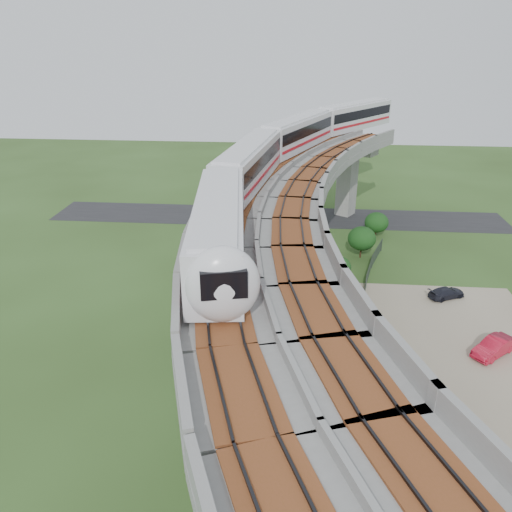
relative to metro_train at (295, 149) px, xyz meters
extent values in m
plane|color=#2E451B|center=(-2.18, -14.69, -12.31)|extent=(160.00, 160.00, 0.00)
cube|color=gray|center=(11.82, -16.69, -12.29)|extent=(18.00, 26.00, 0.04)
cube|color=#232326|center=(-2.18, 15.31, -12.29)|extent=(60.00, 8.00, 0.03)
cube|color=#99968E|center=(6.93, 17.11, -8.11)|extent=(2.86, 2.93, 8.40)
cube|color=#99968E|center=(6.93, 17.11, -3.31)|extent=(7.21, 5.74, 1.20)
cube|color=#99968E|center=(-1.27, -4.27, -8.11)|extent=(2.35, 2.51, 8.40)
cube|color=#99968E|center=(-1.27, -4.27, -3.31)|extent=(7.31, 3.58, 1.20)
cube|color=#99968E|center=(-1.27, -25.11, -8.11)|extent=(2.35, 2.51, 8.40)
cube|color=#99968E|center=(-1.27, -25.11, -3.31)|extent=(7.31, 3.58, 1.20)
cube|color=gray|center=(4.00, 11.85, -2.31)|extent=(16.42, 20.91, 0.80)
cube|color=gray|center=(0.15, 13.75, -1.41)|extent=(8.66, 17.08, 1.00)
cube|color=gray|center=(7.86, 9.95, -1.41)|extent=(8.66, 17.08, 1.00)
cube|color=brown|center=(2.03, 12.82, -1.85)|extent=(10.68, 18.08, 0.12)
cube|color=black|center=(2.03, 12.82, -1.73)|extent=(9.69, 17.59, 0.12)
cube|color=brown|center=(5.98, 10.88, -1.85)|extent=(10.68, 18.08, 0.12)
cube|color=black|center=(5.98, 10.88, -1.73)|extent=(9.69, 17.59, 0.12)
cube|color=gray|center=(-1.49, -5.56, -2.31)|extent=(11.77, 20.03, 0.80)
cube|color=gray|center=(-5.74, -4.91, -1.41)|extent=(3.22, 18.71, 1.00)
cube|color=gray|center=(2.76, -6.21, -1.41)|extent=(3.22, 18.71, 1.00)
cube|color=brown|center=(-3.66, -5.23, -1.85)|extent=(5.44, 19.05, 0.12)
cube|color=black|center=(-3.66, -5.23, -1.73)|extent=(4.35, 18.88, 0.12)
cube|color=brown|center=(0.69, -5.89, -1.85)|extent=(5.44, 19.05, 0.12)
cube|color=black|center=(0.69, -5.89, -1.73)|extent=(4.35, 18.88, 0.12)
cube|color=gray|center=(-1.49, -23.81, -2.31)|extent=(11.77, 20.03, 0.80)
cube|color=gray|center=(-5.74, -24.47, -1.41)|extent=(3.22, 18.71, 1.00)
cube|color=gray|center=(2.76, -23.16, -1.41)|extent=(3.22, 18.71, 1.00)
cube|color=brown|center=(-3.66, -24.15, -1.85)|extent=(5.44, 19.05, 0.12)
cube|color=black|center=(-3.66, -24.15, -1.73)|extent=(4.35, 18.88, 0.12)
cube|color=brown|center=(0.69, -23.48, -1.85)|extent=(5.44, 19.05, 0.12)
cube|color=black|center=(0.69, -23.48, -1.73)|extent=(4.35, 18.88, 0.12)
cube|color=silver|center=(-3.98, -21.78, -0.07)|extent=(4.39, 15.21, 3.20)
cube|color=silver|center=(-3.98, -21.78, 1.63)|extent=(3.77, 14.40, 0.22)
cube|color=black|center=(-3.98, -21.78, 0.38)|extent=(4.38, 14.62, 1.15)
cube|color=red|center=(-3.98, -21.78, -0.82)|extent=(4.38, 14.62, 0.30)
cube|color=black|center=(-3.98, -21.78, -1.53)|extent=(3.34, 12.88, 0.28)
cube|color=silver|center=(-3.80, -6.22, -0.07)|extent=(4.72, 15.23, 3.20)
cube|color=silver|center=(-3.80, -6.22, 1.63)|extent=(4.08, 14.41, 0.22)
cube|color=black|center=(-3.80, -6.22, 0.38)|extent=(4.69, 14.64, 1.15)
cube|color=red|center=(-3.80, -6.22, -0.82)|extent=(4.69, 14.64, 0.30)
cube|color=black|center=(-3.80, -6.22, -1.53)|extent=(3.62, 12.89, 0.28)
cube|color=silver|center=(0.22, 8.81, -0.07)|extent=(8.17, 14.91, 3.20)
cube|color=silver|center=(0.22, 8.81, 1.63)|extent=(7.38, 14.01, 0.22)
cube|color=black|center=(0.22, 8.81, 0.38)|extent=(7.99, 14.38, 1.15)
cube|color=red|center=(0.22, 8.81, -0.82)|extent=(7.99, 14.38, 0.30)
cube|color=black|center=(0.22, 8.81, -1.53)|extent=(6.58, 12.52, 0.28)
cube|color=silver|center=(7.86, 22.37, -0.07)|extent=(11.10, 13.66, 3.20)
cube|color=silver|center=(7.86, 22.37, 1.63)|extent=(10.22, 12.73, 0.22)
cube|color=black|center=(7.86, 22.37, 0.38)|extent=(10.80, 13.21, 1.15)
cube|color=red|center=(7.86, 22.37, -0.82)|extent=(10.80, 13.21, 0.30)
cube|color=black|center=(7.86, 22.37, -1.53)|extent=(9.12, 11.37, 0.28)
ellipsoid|color=silver|center=(-2.73, -28.92, 0.08)|extent=(3.66, 2.53, 3.64)
cylinder|color=#2D382D|center=(10.07, 4.61, -11.56)|extent=(0.08, 0.08, 1.50)
cube|color=#2D382D|center=(9.20, 2.29, -11.56)|extent=(1.69, 4.77, 1.40)
cylinder|color=#2D382D|center=(8.44, -0.06, -11.56)|extent=(0.08, 0.08, 1.50)
cube|color=#2D382D|center=(7.79, -2.45, -11.56)|extent=(1.23, 4.91, 1.40)
cylinder|color=#2D382D|center=(7.26, -4.86, -11.56)|extent=(0.08, 0.08, 1.50)
cube|color=#2D382D|center=(6.85, -7.30, -11.56)|extent=(0.75, 4.99, 1.40)
cylinder|color=#2D382D|center=(6.55, -9.75, -11.56)|extent=(0.08, 0.08, 1.50)
cube|color=#2D382D|center=(6.38, -12.22, -11.56)|extent=(0.27, 5.04, 1.40)
cylinder|color=#2D382D|center=(6.32, -14.69, -11.56)|extent=(0.08, 0.08, 1.50)
cube|color=#2D382D|center=(6.38, -17.16, -11.56)|extent=(0.27, 5.04, 1.40)
cylinder|color=#2D382D|center=(6.55, -19.62, -11.56)|extent=(0.08, 0.08, 1.50)
cube|color=#2D382D|center=(6.85, -22.08, -11.56)|extent=(0.75, 4.99, 1.40)
cylinder|color=#2D382D|center=(7.26, -24.51, -11.56)|extent=(0.08, 0.08, 1.50)
cube|color=#2D382D|center=(7.79, -26.93, -11.56)|extent=(1.23, 4.91, 1.40)
cylinder|color=#2D382D|center=(8.44, -29.31, -11.56)|extent=(0.08, 0.08, 1.50)
cylinder|color=#382314|center=(9.97, 9.00, -11.81)|extent=(0.18, 0.18, 1.00)
ellipsoid|color=#133E17|center=(9.97, 9.00, -10.46)|extent=(2.82, 2.82, 2.40)
cylinder|color=#382314|center=(7.52, 2.64, -11.64)|extent=(0.18, 0.18, 1.34)
ellipsoid|color=#133E17|center=(7.52, 2.64, -10.06)|extent=(3.03, 3.03, 2.57)
cylinder|color=#382314|center=(4.68, -3.91, -11.76)|extent=(0.18, 0.18, 1.10)
ellipsoid|color=#133E17|center=(4.68, -3.91, -10.51)|extent=(2.34, 2.34, 1.99)
cylinder|color=#382314|center=(4.74, -8.72, -11.71)|extent=(0.18, 0.18, 1.20)
ellipsoid|color=#133E17|center=(4.74, -8.72, -10.40)|extent=(2.36, 2.36, 2.00)
cylinder|color=#382314|center=(4.66, -13.76, -11.61)|extent=(0.18, 0.18, 1.40)
ellipsoid|color=#133E17|center=(4.66, -13.76, -9.95)|extent=(3.19, 3.19, 2.71)
cylinder|color=#382314|center=(4.27, -20.19, -11.72)|extent=(0.18, 0.18, 1.17)
ellipsoid|color=#133E17|center=(4.27, -20.19, -10.35)|extent=(2.64, 2.64, 2.24)
cylinder|color=#382314|center=(4.92, -25.16, -11.71)|extent=(0.18, 0.18, 1.20)
ellipsoid|color=#133E17|center=(4.92, -25.16, -10.24)|extent=(2.92, 2.92, 2.48)
ellipsoid|color=#133E17|center=(6.75, -30.70, -10.58)|extent=(2.61, 2.61, 2.22)
imported|color=silver|center=(10.38, -22.11, -11.60)|extent=(3.00, 4.22, 1.33)
imported|color=#B01026|center=(15.68, -14.93, -11.59)|extent=(4.05, 3.72, 1.35)
imported|color=black|center=(14.47, -6.03, -11.76)|extent=(3.79, 2.83, 1.02)
camera|label=1|loc=(0.36, -48.09, 10.05)|focal=35.00mm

